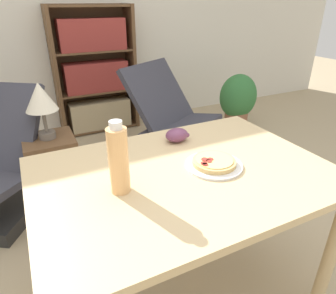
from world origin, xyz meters
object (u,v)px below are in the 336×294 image
object	(u,v)px
lounge_chair_far	(173,130)
bookshelf	(96,75)
side_table	(55,171)
grape_bunch	(177,135)
pizza_on_plate	(214,163)
table_lamp	(41,99)
potted_plant_floor	(238,100)
drink_bottle	(118,160)

from	to	relation	value
lounge_chair_far	bookshelf	distance (m)	1.18
bookshelf	side_table	world-z (taller)	bookshelf
grape_bunch	side_table	xyz separation A→B (m)	(-0.57, 0.82, -0.51)
bookshelf	pizza_on_plate	bearing A→B (deg)	-91.80
bookshelf	side_table	size ratio (longest dim) A/B	2.54
grape_bunch	table_lamp	size ratio (longest dim) A/B	0.31
bookshelf	side_table	distance (m)	1.52
pizza_on_plate	lounge_chair_far	bearing A→B (deg)	69.54
side_table	table_lamp	bearing A→B (deg)	0.00
lounge_chair_far	potted_plant_floor	xyz separation A→B (m)	(1.00, 0.31, 0.07)
grape_bunch	lounge_chair_far	bearing A→B (deg)	63.52
lounge_chair_far	potted_plant_floor	bearing A→B (deg)	-12.76
pizza_on_plate	table_lamp	xyz separation A→B (m)	(-0.60, 1.12, 0.06)
drink_bottle	side_table	size ratio (longest dim) A/B	0.53
drink_bottle	side_table	xyz separation A→B (m)	(-0.17, 1.12, -0.61)
pizza_on_plate	drink_bottle	bearing A→B (deg)	179.76
side_table	table_lamp	size ratio (longest dim) A/B	1.38
table_lamp	potted_plant_floor	xyz separation A→B (m)	(2.12, 0.58, -0.46)
potted_plant_floor	pizza_on_plate	bearing A→B (deg)	-131.80
side_table	potted_plant_floor	xyz separation A→B (m)	(2.12, 0.58, 0.09)
drink_bottle	lounge_chair_far	xyz separation A→B (m)	(0.95, 1.39, -0.59)
pizza_on_plate	grape_bunch	xyz separation A→B (m)	(-0.02, 0.30, 0.02)
drink_bottle	potted_plant_floor	bearing A→B (deg)	41.10
pizza_on_plate	side_table	size ratio (longest dim) A/B	0.47
pizza_on_plate	bookshelf	world-z (taller)	bookshelf
drink_bottle	bookshelf	distance (m)	2.49
table_lamp	drink_bottle	bearing A→B (deg)	-81.32
pizza_on_plate	lounge_chair_far	size ratio (longest dim) A/B	0.25
pizza_on_plate	lounge_chair_far	distance (m)	1.56
drink_bottle	lounge_chair_far	bearing A→B (deg)	55.79
bookshelf	table_lamp	bearing A→B (deg)	-117.31
grape_bunch	lounge_chair_far	distance (m)	1.32
drink_bottle	grape_bunch	bearing A→B (deg)	36.61
drink_bottle	table_lamp	bearing A→B (deg)	98.68
side_table	grape_bunch	bearing A→B (deg)	-55.15
drink_bottle	side_table	world-z (taller)	drink_bottle
pizza_on_plate	side_table	world-z (taller)	pizza_on_plate
grape_bunch	potted_plant_floor	xyz separation A→B (m)	(1.55, 1.40, -0.42)
pizza_on_plate	bookshelf	size ratio (longest dim) A/B	0.18
table_lamp	side_table	bearing A→B (deg)	180.00
side_table	drink_bottle	bearing A→B (deg)	-81.32
table_lamp	potted_plant_floor	world-z (taller)	table_lamp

